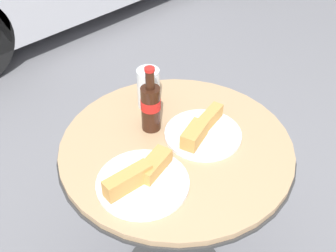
% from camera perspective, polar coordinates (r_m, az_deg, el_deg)
% --- Properties ---
extents(bistro_table, '(0.73, 0.73, 0.73)m').
position_cam_1_polar(bistro_table, '(1.43, 1.03, -8.08)').
color(bistro_table, '#333333').
rests_on(bistro_table, ground_plane).
extents(cola_bottle_left, '(0.06, 0.06, 0.22)m').
position_cam_1_polar(cola_bottle_left, '(1.30, -2.30, 2.81)').
color(cola_bottle_left, '#33190F').
rests_on(cola_bottle_left, bistro_table).
extents(drinking_glass, '(0.08, 0.08, 0.14)m').
position_cam_1_polar(drinking_glass, '(1.41, -2.65, 4.93)').
color(drinking_glass, silver).
rests_on(drinking_glass, bistro_table).
extents(lunch_plate_near, '(0.24, 0.24, 0.06)m').
position_cam_1_polar(lunch_plate_near, '(1.31, 4.65, -0.76)').
color(lunch_plate_near, white).
rests_on(lunch_plate_near, bistro_table).
extents(lunch_plate_far, '(0.26, 0.26, 0.07)m').
position_cam_1_polar(lunch_plate_far, '(1.17, -3.58, -7.19)').
color(lunch_plate_far, white).
rests_on(lunch_plate_far, bistro_table).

